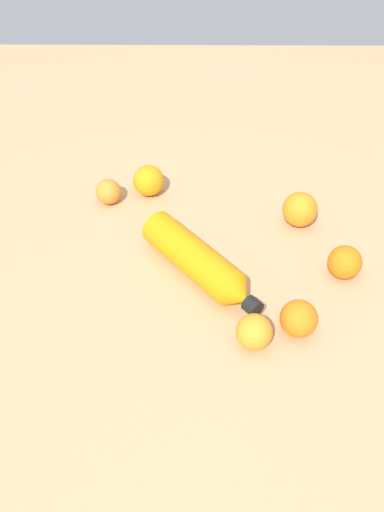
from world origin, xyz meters
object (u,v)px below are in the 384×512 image
(orange_3, at_px, (299,318))
(orange_1, at_px, (300,209))
(orange_4, at_px, (149,181))
(orange_5, at_px, (108,192))
(water_bottle, at_px, (199,262))
(orange_2, at_px, (345,262))
(orange_0, at_px, (254,332))

(orange_3, bearing_deg, orange_1, -97.98)
(orange_3, xyz_separation_m, orange_4, (0.30, -0.43, 0.00))
(orange_1, bearing_deg, orange_5, -9.84)
(water_bottle, bearing_deg, orange_2, 51.36)
(orange_0, relative_size, orange_4, 0.90)
(water_bottle, xyz_separation_m, orange_5, (0.21, -0.25, -0.01))
(orange_2, height_order, orange_3, same)
(orange_2, relative_size, orange_4, 0.93)
(orange_4, distance_m, orange_5, 0.10)
(orange_0, distance_m, orange_1, 0.37)
(orange_2, xyz_separation_m, orange_4, (0.41, -0.28, 0.00))
(orange_2, xyz_separation_m, orange_3, (0.11, 0.15, 0.00))
(water_bottle, distance_m, orange_2, 0.29)
(orange_3, bearing_deg, orange_0, 20.15)
(orange_5, bearing_deg, orange_3, 135.07)
(orange_2, height_order, orange_5, orange_2)
(orange_4, bearing_deg, water_bottle, 113.07)
(orange_2, height_order, orange_4, orange_4)
(water_bottle, distance_m, orange_4, 0.31)
(orange_1, bearing_deg, orange_2, 112.41)
(orange_0, bearing_deg, orange_5, -53.72)
(water_bottle, height_order, orange_3, water_bottle)
(water_bottle, bearing_deg, orange_5, -178.86)
(orange_2, distance_m, orange_4, 0.50)
(orange_0, height_order, orange_5, orange_0)
(orange_0, height_order, orange_4, orange_4)
(orange_4, bearing_deg, orange_3, 125.09)
(water_bottle, distance_m, orange_5, 0.33)
(orange_4, bearing_deg, orange_1, 162.06)
(orange_1, relative_size, orange_3, 1.12)
(orange_3, height_order, orange_5, orange_3)
(orange_0, xyz_separation_m, orange_4, (0.22, -0.46, 0.00))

